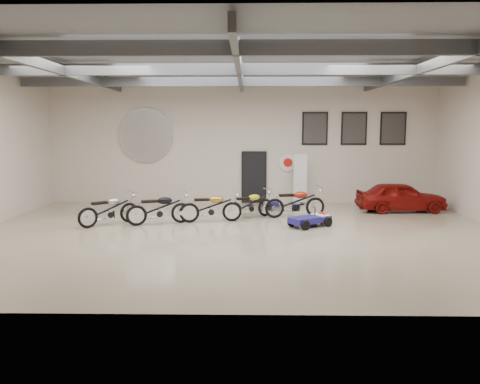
{
  "coord_description": "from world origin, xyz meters",
  "views": [
    {
      "loc": [
        0.26,
        -13.48,
        3.09
      ],
      "look_at": [
        0.0,
        1.2,
        1.1
      ],
      "focal_mm": 35.0,
      "sensor_mm": 36.0,
      "label": 1
    }
  ],
  "objects_px": {
    "motorcycle_black": "(159,208)",
    "vintage_car": "(401,197)",
    "motorcycle_silver": "(109,209)",
    "motorcycle_yellow": "(250,204)",
    "motorcycle_red": "(295,202)",
    "go_kart": "(313,217)",
    "motorcycle_gold": "(211,206)",
    "banner_stand": "(300,180)"
  },
  "relations": [
    {
      "from": "motorcycle_red",
      "to": "go_kart",
      "type": "height_order",
      "value": "motorcycle_red"
    },
    {
      "from": "go_kart",
      "to": "motorcycle_yellow",
      "type": "bearing_deg",
      "value": 111.7
    },
    {
      "from": "motorcycle_red",
      "to": "go_kart",
      "type": "xyz_separation_m",
      "value": [
        0.43,
        -1.5,
        -0.25
      ]
    },
    {
      "from": "motorcycle_black",
      "to": "banner_stand",
      "type": "bearing_deg",
      "value": 18.44
    },
    {
      "from": "banner_stand",
      "to": "motorcycle_yellow",
      "type": "relative_size",
      "value": 1.05
    },
    {
      "from": "banner_stand",
      "to": "motorcycle_black",
      "type": "relative_size",
      "value": 0.97
    },
    {
      "from": "motorcycle_yellow",
      "to": "go_kart",
      "type": "relative_size",
      "value": 1.13
    },
    {
      "from": "motorcycle_silver",
      "to": "go_kart",
      "type": "height_order",
      "value": "motorcycle_silver"
    },
    {
      "from": "motorcycle_silver",
      "to": "motorcycle_yellow",
      "type": "relative_size",
      "value": 1.06
    },
    {
      "from": "go_kart",
      "to": "motorcycle_red",
      "type": "bearing_deg",
      "value": 71.5
    },
    {
      "from": "banner_stand",
      "to": "motorcycle_gold",
      "type": "height_order",
      "value": "banner_stand"
    },
    {
      "from": "motorcycle_yellow",
      "to": "go_kart",
      "type": "distance_m",
      "value": 2.43
    },
    {
      "from": "motorcycle_gold",
      "to": "go_kart",
      "type": "relative_size",
      "value": 1.21
    },
    {
      "from": "motorcycle_red",
      "to": "vintage_car",
      "type": "distance_m",
      "value": 4.29
    },
    {
      "from": "motorcycle_gold",
      "to": "motorcycle_yellow",
      "type": "relative_size",
      "value": 1.07
    },
    {
      "from": "banner_stand",
      "to": "motorcycle_gold",
      "type": "relative_size",
      "value": 0.98
    },
    {
      "from": "motorcycle_gold",
      "to": "go_kart",
      "type": "xyz_separation_m",
      "value": [
        3.32,
        -0.6,
        -0.22
      ]
    },
    {
      "from": "motorcycle_gold",
      "to": "motorcycle_silver",
      "type": "bearing_deg",
      "value": 179.62
    },
    {
      "from": "vintage_car",
      "to": "motorcycle_black",
      "type": "bearing_deg",
      "value": 104.65
    },
    {
      "from": "motorcycle_silver",
      "to": "motorcycle_yellow",
      "type": "distance_m",
      "value": 4.73
    },
    {
      "from": "motorcycle_black",
      "to": "vintage_car",
      "type": "height_order",
      "value": "vintage_car"
    },
    {
      "from": "motorcycle_gold",
      "to": "motorcycle_red",
      "type": "distance_m",
      "value": 3.03
    },
    {
      "from": "motorcycle_silver",
      "to": "motorcycle_red",
      "type": "bearing_deg",
      "value": -28.52
    },
    {
      "from": "banner_stand",
      "to": "vintage_car",
      "type": "xyz_separation_m",
      "value": [
        3.62,
        -1.5,
        -0.44
      ]
    },
    {
      "from": "motorcycle_black",
      "to": "motorcycle_red",
      "type": "bearing_deg",
      "value": -4.65
    },
    {
      "from": "motorcycle_gold",
      "to": "motorcycle_yellow",
      "type": "bearing_deg",
      "value": 19.19
    },
    {
      "from": "go_kart",
      "to": "vintage_car",
      "type": "distance_m",
      "value": 4.6
    },
    {
      "from": "motorcycle_silver",
      "to": "banner_stand",
      "type": "bearing_deg",
      "value": -9.25
    },
    {
      "from": "motorcycle_gold",
      "to": "motorcycle_black",
      "type": "bearing_deg",
      "value": -176.21
    },
    {
      "from": "motorcycle_gold",
      "to": "motorcycle_red",
      "type": "relative_size",
      "value": 0.96
    },
    {
      "from": "banner_stand",
      "to": "motorcycle_gold",
      "type": "bearing_deg",
      "value": -130.72
    },
    {
      "from": "motorcycle_silver",
      "to": "motorcycle_black",
      "type": "height_order",
      "value": "motorcycle_black"
    },
    {
      "from": "motorcycle_yellow",
      "to": "go_kart",
      "type": "height_order",
      "value": "motorcycle_yellow"
    },
    {
      "from": "motorcycle_black",
      "to": "motorcycle_red",
      "type": "distance_m",
      "value": 4.73
    },
    {
      "from": "banner_stand",
      "to": "motorcycle_silver",
      "type": "bearing_deg",
      "value": -145.53
    },
    {
      "from": "motorcycle_gold",
      "to": "motorcycle_yellow",
      "type": "height_order",
      "value": "motorcycle_gold"
    },
    {
      "from": "motorcycle_black",
      "to": "vintage_car",
      "type": "bearing_deg",
      "value": -4.08
    },
    {
      "from": "motorcycle_black",
      "to": "motorcycle_gold",
      "type": "distance_m",
      "value": 1.7
    },
    {
      "from": "motorcycle_black",
      "to": "motorcycle_gold",
      "type": "height_order",
      "value": "motorcycle_black"
    },
    {
      "from": "vintage_car",
      "to": "motorcycle_silver",
      "type": "bearing_deg",
      "value": 102.98
    },
    {
      "from": "motorcycle_yellow",
      "to": "motorcycle_red",
      "type": "bearing_deg",
      "value": -29.03
    },
    {
      "from": "motorcycle_black",
      "to": "motorcycle_red",
      "type": "relative_size",
      "value": 0.98
    }
  ]
}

